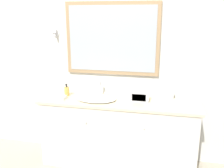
{
  "coord_description": "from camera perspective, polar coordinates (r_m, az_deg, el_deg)",
  "views": [
    {
      "loc": [
        0.53,
        -2.48,
        1.83
      ],
      "look_at": [
        -0.08,
        0.29,
        1.05
      ],
      "focal_mm": 40.0,
      "sensor_mm": 36.0,
      "label": 1
    }
  ],
  "objects": [
    {
      "name": "wall_back",
      "position": [
        3.16,
        2.45,
        5.44
      ],
      "size": [
        8.0,
        0.18,
        2.55
      ],
      "color": "silver",
      "rests_on": "ground_plane"
    },
    {
      "name": "vanity_counter",
      "position": [
        3.15,
        1.43,
        -11.05
      ],
      "size": [
        1.91,
        0.53,
        0.85
      ],
      "color": "beige",
      "rests_on": "ground_plane"
    },
    {
      "name": "sink_basin",
      "position": [
        3.02,
        -3.5,
        -3.2
      ],
      "size": [
        0.48,
        0.39,
        0.18
      ],
      "color": "white",
      "rests_on": "vanity_counter"
    },
    {
      "name": "soap_bottle",
      "position": [
        3.19,
        -10.28,
        -1.62
      ],
      "size": [
        0.06,
        0.06,
        0.16
      ],
      "color": "gold",
      "rests_on": "vanity_counter"
    },
    {
      "name": "appliance_box",
      "position": [
        2.97,
        6.27,
        -2.8
      ],
      "size": [
        0.23,
        0.11,
        0.12
      ],
      "color": "#BCBCC1",
      "rests_on": "vanity_counter"
    },
    {
      "name": "picture_frame",
      "position": [
        3.07,
        12.99,
        -2.31
      ],
      "size": [
        0.1,
        0.01,
        0.14
      ],
      "color": "#B2B2B7",
      "rests_on": "vanity_counter"
    },
    {
      "name": "hand_towel_near_sink",
      "position": [
        2.95,
        15.35,
        -4.32
      ],
      "size": [
        0.15,
        0.14,
        0.03
      ],
      "color": "silver",
      "rests_on": "vanity_counter"
    },
    {
      "name": "hand_towel_far_corner",
      "position": [
        3.1,
        -11.94,
        -3.03
      ],
      "size": [
        0.15,
        0.12,
        0.04
      ],
      "color": "white",
      "rests_on": "vanity_counter"
    },
    {
      "name": "metal_tray",
      "position": [
        2.82,
        8.97,
        -5.08
      ],
      "size": [
        0.15,
        0.09,
        0.01
      ],
      "color": "silver",
      "rests_on": "vanity_counter"
    }
  ]
}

